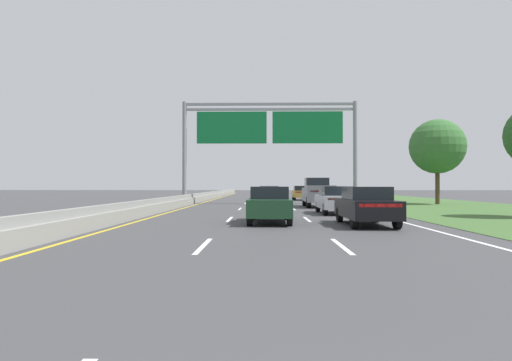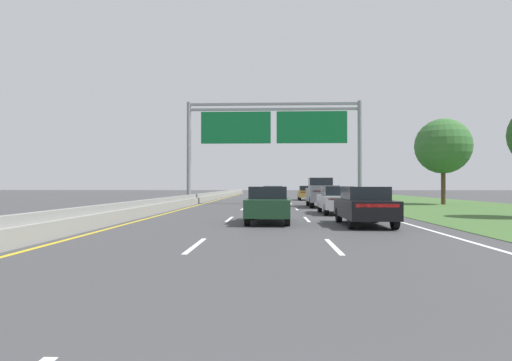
% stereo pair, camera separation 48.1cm
% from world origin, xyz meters
% --- Properties ---
extents(ground_plane, '(220.00, 220.00, 0.00)m').
position_xyz_m(ground_plane, '(0.00, 35.00, 0.00)').
color(ground_plane, '#3D3D3F').
extents(lane_striping, '(11.96, 106.00, 0.01)m').
position_xyz_m(lane_striping, '(0.00, 34.54, 0.00)').
color(lane_striping, white).
rests_on(lane_striping, ground).
extents(grass_verge_right, '(14.00, 110.00, 0.02)m').
position_xyz_m(grass_verge_right, '(13.95, 35.00, 0.01)').
color(grass_verge_right, '#3D602D').
rests_on(grass_verge_right, ground).
extents(median_barrier_concrete, '(0.60, 110.00, 0.85)m').
position_xyz_m(median_barrier_concrete, '(-6.60, 35.00, 0.35)').
color(median_barrier_concrete, gray).
rests_on(median_barrier_concrete, ground).
extents(overhead_sign_gantry, '(15.06, 0.42, 8.85)m').
position_xyz_m(overhead_sign_gantry, '(0.30, 35.73, 6.27)').
color(overhead_sign_gantry, gray).
rests_on(overhead_sign_gantry, ground).
extents(pickup_truck_grey, '(2.08, 5.43, 2.20)m').
position_xyz_m(pickup_truck_grey, '(3.86, 31.34, 1.07)').
color(pickup_truck_grey, slate).
rests_on(pickup_truck_grey, ground).
extents(car_black_right_lane_sedan, '(1.82, 4.40, 1.57)m').
position_xyz_m(car_black_right_lane_sedan, '(3.93, 16.49, 0.82)').
color(car_black_right_lane_sedan, black).
rests_on(car_black_right_lane_sedan, ground).
extents(car_gold_right_lane_sedan, '(1.89, 4.43, 1.57)m').
position_xyz_m(car_gold_right_lane_sedan, '(3.94, 46.32, 0.82)').
color(car_gold_right_lane_sedan, '#A38438').
rests_on(car_gold_right_lane_sedan, ground).
extents(car_white_centre_lane_sedan, '(1.85, 4.41, 1.57)m').
position_xyz_m(car_white_centre_lane_sedan, '(0.23, 35.35, 0.82)').
color(car_white_centre_lane_sedan, silver).
rests_on(car_white_centre_lane_sedan, ground).
extents(car_darkgreen_centre_lane_sedan, '(1.90, 4.43, 1.57)m').
position_xyz_m(car_darkgreen_centre_lane_sedan, '(0.04, 17.63, 0.82)').
color(car_darkgreen_centre_lane_sedan, '#193D23').
rests_on(car_darkgreen_centre_lane_sedan, ground).
extents(car_silver_right_lane_sedan, '(1.85, 4.41, 1.57)m').
position_xyz_m(car_silver_right_lane_sedan, '(3.88, 23.61, 0.82)').
color(car_silver_right_lane_sedan, '#B2B5BA').
rests_on(car_silver_right_lane_sedan, ground).
extents(roadside_tree_mid, '(4.65, 4.65, 7.27)m').
position_xyz_m(roadside_tree_mid, '(14.62, 35.77, 4.93)').
color(roadside_tree_mid, '#4C3823').
rests_on(roadside_tree_mid, ground).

